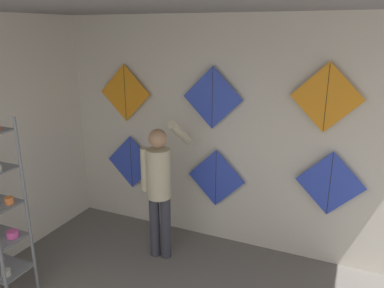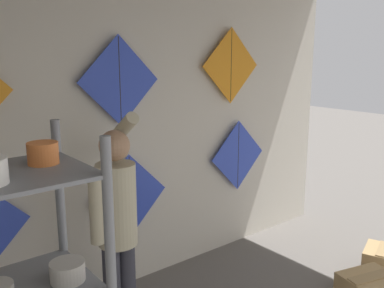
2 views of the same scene
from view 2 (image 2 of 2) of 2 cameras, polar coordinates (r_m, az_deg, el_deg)
back_panel at (r=3.77m, az=-8.25°, el=1.60°), size 5.10×0.06×2.80m
shopkeeper at (r=3.06m, az=-10.04°, el=-9.85°), size 0.42×0.61×1.69m
cardboard_box_spare at (r=4.54m, az=23.99°, el=-14.30°), size 0.46×0.42×0.29m
kite_1 at (r=3.79m, az=-8.25°, el=-6.84°), size 0.74×0.01×0.74m
kite_2 at (r=4.54m, az=6.16°, el=-1.53°), size 0.74×0.01×0.74m
kite_4 at (r=3.56m, az=-9.63°, el=8.30°), size 0.74×0.01×0.74m
kite_5 at (r=4.32m, az=5.22°, el=10.34°), size 0.74×0.01×0.74m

